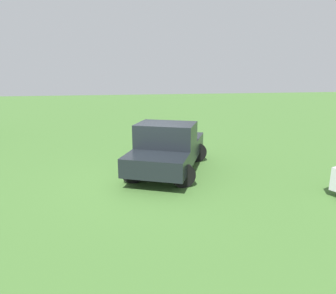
{
  "coord_description": "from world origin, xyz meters",
  "views": [
    {
      "loc": [
        1.15,
        9.72,
        3.51
      ],
      "look_at": [
        -0.79,
        -0.59,
        0.9
      ],
      "focal_mm": 32.14,
      "sensor_mm": 36.0,
      "label": 1
    }
  ],
  "objects": [
    {
      "name": "ground_plane",
      "position": [
        0.0,
        0.0,
        0.0
      ],
      "size": [
        80.0,
        80.0,
        0.0
      ],
      "primitive_type": "plane",
      "color": "#477533"
    },
    {
      "name": "pickup_truck",
      "position": [
        -0.74,
        -0.48,
        0.93
      ],
      "size": [
        3.66,
        4.92,
        1.81
      ],
      "rotation": [
        0.0,
        0.0,
        4.29
      ],
      "color": "black",
      "rests_on": "ground_plane"
    }
  ]
}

